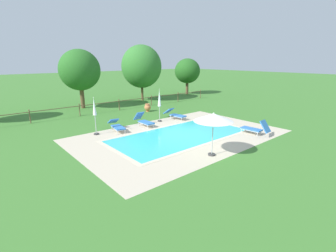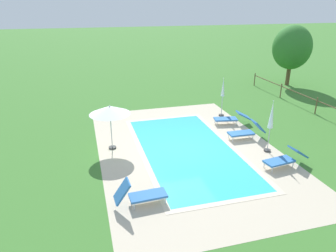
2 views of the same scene
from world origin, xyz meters
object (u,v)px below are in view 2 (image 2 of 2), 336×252
at_px(patio_umbrella_open_foreground, 110,110).
at_px(patio_umbrella_closed_row_mid_west, 223,92).
at_px(tree_west_mid, 292,47).
at_px(sun_lounger_north_end, 246,131).
at_px(patio_umbrella_closed_row_west, 271,119).
at_px(sun_lounger_north_near_steps, 285,159).
at_px(sun_lounger_north_mid, 141,195).
at_px(sun_lounger_north_far, 231,118).

xyz_separation_m(patio_umbrella_open_foreground, patio_umbrella_closed_row_mid_west, (-2.89, 7.01, -0.39)).
bearing_deg(tree_west_mid, patio_umbrella_open_foreground, -61.28).
relative_size(sun_lounger_north_end, patio_umbrella_closed_row_west, 0.77).
bearing_deg(sun_lounger_north_near_steps, sun_lounger_north_mid, -80.72).
bearing_deg(patio_umbrella_open_foreground, sun_lounger_north_end, 84.69).
bearing_deg(sun_lounger_north_mid, patio_umbrella_open_foreground, -174.40).
bearing_deg(sun_lounger_north_far, patio_umbrella_closed_row_west, 1.40).
relative_size(sun_lounger_north_mid, patio_umbrella_closed_row_west, 0.74).
distance_m(sun_lounger_north_end, patio_umbrella_closed_row_west, 2.07).
xyz_separation_m(sun_lounger_north_mid, sun_lounger_north_end, (-4.17, 6.29, -0.01)).
bearing_deg(sun_lounger_north_mid, patio_umbrella_closed_row_west, 111.20).
distance_m(sun_lounger_north_end, tree_west_mid, 13.07).
height_order(sun_lounger_north_end, tree_west_mid, tree_west_mid).
xyz_separation_m(sun_lounger_north_mid, tree_west_mid, (-13.37, 15.17, 2.72)).
bearing_deg(sun_lounger_north_mid, patio_umbrella_closed_row_mid_west, 139.66).
relative_size(sun_lounger_north_mid, sun_lounger_north_end, 0.96).
relative_size(sun_lounger_north_near_steps, patio_umbrella_closed_row_west, 0.83).
height_order(patio_umbrella_open_foreground, patio_umbrella_closed_row_mid_west, patio_umbrella_closed_row_mid_west).
xyz_separation_m(sun_lounger_north_near_steps, sun_lounger_north_mid, (1.05, -6.42, 0.03)).
height_order(sun_lounger_north_mid, patio_umbrella_closed_row_west, patio_umbrella_closed_row_west).
bearing_deg(patio_umbrella_open_foreground, sun_lounger_north_mid, 5.60).
relative_size(sun_lounger_north_near_steps, sun_lounger_north_mid, 1.13).
bearing_deg(sun_lounger_north_far, sun_lounger_north_end, -4.46).
bearing_deg(patio_umbrella_open_foreground, patio_umbrella_closed_row_west, 72.14).
bearing_deg(sun_lounger_north_far, sun_lounger_north_near_steps, -0.40).
relative_size(patio_umbrella_closed_row_west, tree_west_mid, 0.51).
height_order(sun_lounger_north_near_steps, sun_lounger_north_mid, sun_lounger_north_mid).
distance_m(patio_umbrella_open_foreground, tree_west_mid, 17.87).
bearing_deg(tree_west_mid, sun_lounger_north_mid, -48.60).
relative_size(sun_lounger_north_end, patio_umbrella_open_foreground, 0.88).
height_order(sun_lounger_north_mid, sun_lounger_north_end, sun_lounger_north_mid).
distance_m(sun_lounger_north_mid, patio_umbrella_open_foreground, 5.06).
relative_size(sun_lounger_north_near_steps, tree_west_mid, 0.42).
bearing_deg(sun_lounger_north_end, patio_umbrella_closed_row_west, 8.88).
distance_m(sun_lounger_north_far, patio_umbrella_open_foreground, 7.26).
relative_size(sun_lounger_north_mid, tree_west_mid, 0.38).
bearing_deg(patio_umbrella_closed_row_mid_west, patio_umbrella_open_foreground, -67.56).
distance_m(patio_umbrella_open_foreground, patio_umbrella_closed_row_west, 7.38).
relative_size(patio_umbrella_closed_row_west, patio_umbrella_closed_row_mid_west, 1.05).
height_order(sun_lounger_north_mid, sun_lounger_north_far, sun_lounger_north_mid).
height_order(patio_umbrella_closed_row_west, tree_west_mid, tree_west_mid).
relative_size(sun_lounger_north_far, sun_lounger_north_end, 1.11).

